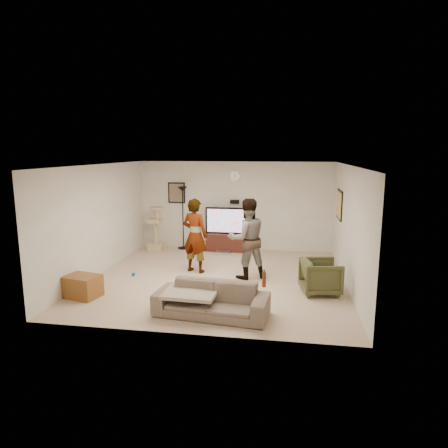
# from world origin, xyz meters

# --- Properties ---
(floor) EXTENTS (5.50, 5.50, 0.02)m
(floor) POSITION_xyz_m (0.00, 0.00, -0.01)
(floor) COLOR tan
(floor) RESTS_ON ground
(ceiling) EXTENTS (5.50, 5.50, 0.02)m
(ceiling) POSITION_xyz_m (0.00, 0.00, 2.51)
(ceiling) COLOR silver
(ceiling) RESTS_ON wall_back
(wall_back) EXTENTS (5.50, 0.04, 2.50)m
(wall_back) POSITION_xyz_m (0.00, 2.75, 1.25)
(wall_back) COLOR beige
(wall_back) RESTS_ON floor
(wall_front) EXTENTS (5.50, 0.04, 2.50)m
(wall_front) POSITION_xyz_m (0.00, -2.75, 1.25)
(wall_front) COLOR beige
(wall_front) RESTS_ON floor
(wall_left) EXTENTS (0.04, 5.50, 2.50)m
(wall_left) POSITION_xyz_m (-2.75, 0.00, 1.25)
(wall_left) COLOR beige
(wall_left) RESTS_ON floor
(wall_right) EXTENTS (0.04, 5.50, 2.50)m
(wall_right) POSITION_xyz_m (2.75, 0.00, 1.25)
(wall_right) COLOR beige
(wall_right) RESTS_ON floor
(wall_clock) EXTENTS (0.26, 0.04, 0.26)m
(wall_clock) POSITION_xyz_m (0.00, 2.72, 2.10)
(wall_clock) COLOR white
(wall_clock) RESTS_ON wall_back
(wall_speaker) EXTENTS (0.25, 0.10, 0.10)m
(wall_speaker) POSITION_xyz_m (0.00, 2.69, 1.38)
(wall_speaker) COLOR black
(wall_speaker) RESTS_ON wall_back
(picture_back) EXTENTS (0.42, 0.03, 0.52)m
(picture_back) POSITION_xyz_m (-1.70, 2.73, 1.60)
(picture_back) COLOR #705C50
(picture_back) RESTS_ON wall_back
(picture_right) EXTENTS (0.03, 0.78, 0.62)m
(picture_right) POSITION_xyz_m (2.73, 1.60, 1.50)
(picture_right) COLOR #E0B456
(picture_right) RESTS_ON wall_right
(tv_stand) EXTENTS (1.19, 0.45, 0.49)m
(tv_stand) POSITION_xyz_m (-0.17, 2.50, 0.25)
(tv_stand) COLOR #3C1812
(tv_stand) RESTS_ON floor
(console_box) EXTENTS (0.40, 0.30, 0.07)m
(console_box) POSITION_xyz_m (-0.25, 2.11, 0.04)
(console_box) COLOR silver
(console_box) RESTS_ON floor
(tv) EXTENTS (1.25, 0.08, 0.74)m
(tv) POSITION_xyz_m (-0.17, 2.50, 0.86)
(tv) COLOR black
(tv) RESTS_ON tv_stand
(tv_screen) EXTENTS (1.15, 0.01, 0.65)m
(tv_screen) POSITION_xyz_m (-0.17, 2.46, 0.86)
(tv_screen) COLOR #419DCD
(tv_screen) RESTS_ON tv
(floor_lamp) EXTENTS (0.32, 0.32, 1.79)m
(floor_lamp) POSITION_xyz_m (-1.47, 2.54, 0.89)
(floor_lamp) COLOR black
(floor_lamp) RESTS_ON floor
(cat_tree) EXTENTS (0.41, 0.41, 1.25)m
(cat_tree) POSITION_xyz_m (-2.20, 2.24, 0.63)
(cat_tree) COLOR tan
(cat_tree) RESTS_ON floor
(person_left) EXTENTS (0.73, 0.60, 1.73)m
(person_left) POSITION_xyz_m (-0.61, 0.41, 0.87)
(person_left) COLOR #A4A4A7
(person_left) RESTS_ON floor
(person_right) EXTENTS (1.07, 0.97, 1.79)m
(person_right) POSITION_xyz_m (0.62, 0.17, 0.89)
(person_right) COLOR #3F508C
(person_right) RESTS_ON floor
(sofa) EXTENTS (2.02, 0.96, 0.57)m
(sofa) POSITION_xyz_m (0.23, -1.99, 0.28)
(sofa) COLOR #6A5A4F
(sofa) RESTS_ON floor
(throw_blanket) EXTENTS (0.93, 0.74, 0.06)m
(throw_blanket) POSITION_xyz_m (-0.13, -1.99, 0.38)
(throw_blanket) COLOR #B9A992
(throw_blanket) RESTS_ON sofa
(beer_bottle) EXTENTS (0.06, 0.06, 0.25)m
(beer_bottle) POSITION_xyz_m (1.13, -1.99, 0.69)
(beer_bottle) COLOR #492E13
(beer_bottle) RESTS_ON sofa
(armchair) EXTENTS (0.86, 0.85, 0.68)m
(armchair) POSITION_xyz_m (2.17, -0.57, 0.34)
(armchair) COLOR #404225
(armchair) RESTS_ON floor
(side_table) EXTENTS (0.73, 0.61, 0.43)m
(side_table) POSITION_xyz_m (-2.40, -1.53, 0.21)
(side_table) COLOR brown
(side_table) RESTS_ON floor
(toy_ball) EXTENTS (0.08, 0.08, 0.08)m
(toy_ball) POSITION_xyz_m (-1.93, -0.14, 0.04)
(toy_ball) COLOR #0364A4
(toy_ball) RESTS_ON floor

